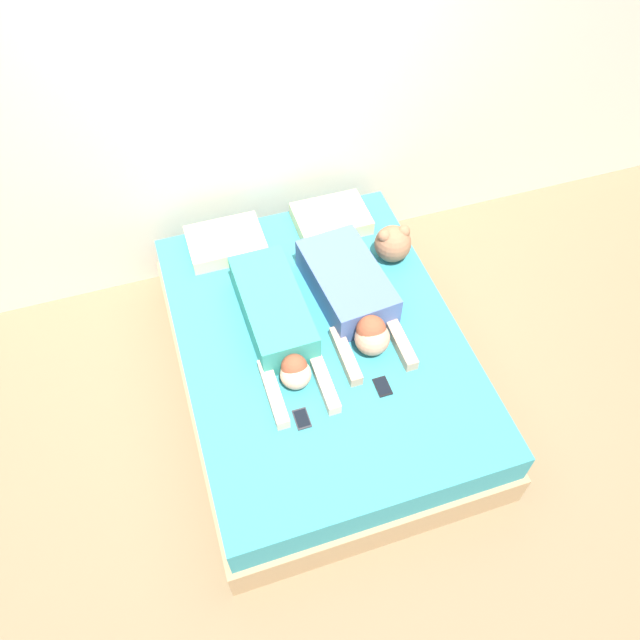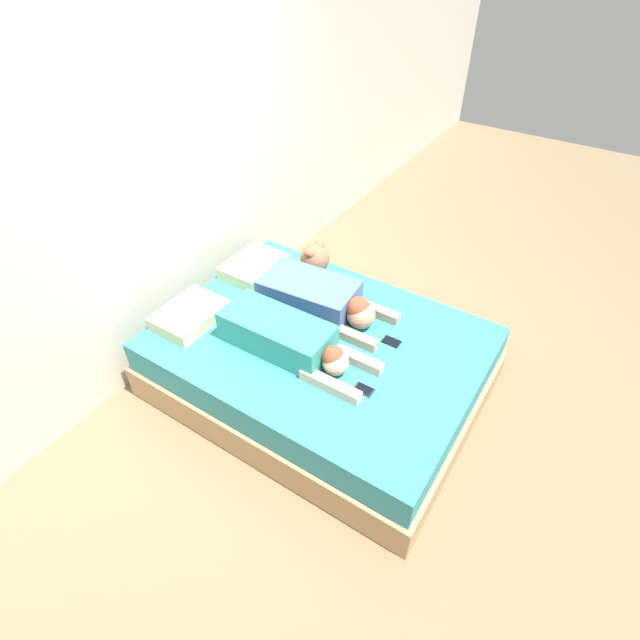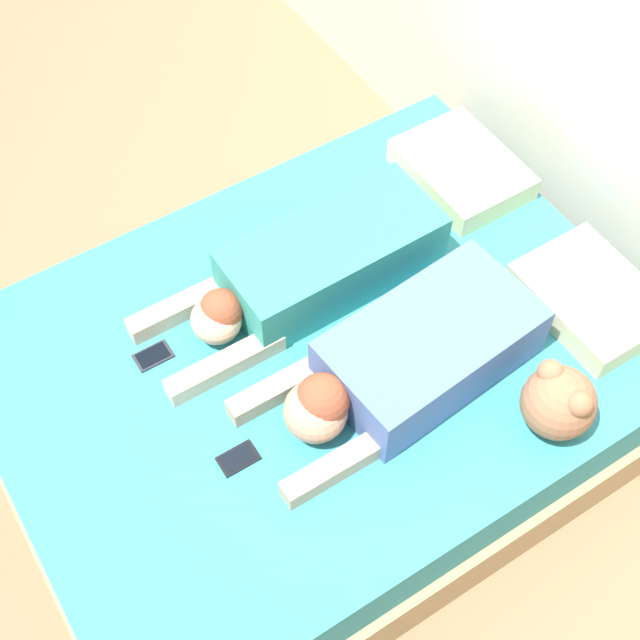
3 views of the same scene
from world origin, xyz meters
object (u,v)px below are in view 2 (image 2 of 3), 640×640
Objects in this scene: bed at (320,362)px; plush_toy at (315,258)px; pillow_head_left at (190,315)px; cell_phone_left at (364,390)px; cell_phone_right at (391,342)px; pillow_head_right at (254,266)px; person_left at (288,338)px; person_right at (321,298)px.

plush_toy is at bearing 36.15° from bed.
pillow_head_left reaches higher than cell_phone_left.
plush_toy is (0.41, 0.90, 0.12)m from cell_phone_right.
pillow_head_right reaches higher than cell_phone_left.
cell_phone_left is at bearing -93.45° from person_left.
pillow_head_left is at bearing 112.54° from bed.
cell_phone_left is at bearing -85.80° from pillow_head_left.
plush_toy reaches higher than bed.
plush_toy reaches higher than cell_phone_left.
person_left is at bearing 86.55° from cell_phone_left.
person_left is at bearing -157.56° from plush_toy.
person_right is 4.10× the size of plush_toy.
person_left is at bearing -173.94° from person_right.
cell_phone_left is (-0.62, -1.35, -0.04)m from pillow_head_right.
plush_toy is at bearing -56.04° from pillow_head_right.
pillow_head_right is 0.72m from person_right.
pillow_head_right is 1.31m from cell_phone_right.
person_right is (0.47, 0.05, -0.00)m from person_left.
cell_phone_right is (0.22, -0.44, 0.26)m from bed.
bed is 2.20× the size of person_right.
person_left is at bearing 154.18° from bed.
cell_phone_right is (0.44, -0.54, -0.10)m from person_left.
person_right is 0.60m from cell_phone_right.
cell_phone_right is (0.58, -1.30, -0.04)m from pillow_head_left.
person_left is 0.48m from person_right.
plush_toy reaches higher than cell_phone_right.
person_left is (-0.58, -0.76, 0.05)m from pillow_head_right.
bed is 0.46m from person_right.
pillow_head_left is at bearing 94.20° from cell_phone_left.
bed is 0.55m from cell_phone_right.
person_right is at bearing 86.82° from cell_phone_right.
cell_phone_right is 0.99m from plush_toy.
cell_phone_right is at bearing -63.53° from bed.
person_right reaches higher than cell_phone_right.
cell_phone_right is at bearing 6.39° from cell_phone_left.
person_right reaches higher than person_left.
pillow_head_right is at bearing 81.28° from person_right.
person_right reaches higher than pillow_head_left.
cell_phone_right is (0.48, 0.05, 0.00)m from cell_phone_left.
plush_toy is (0.89, 0.95, 0.12)m from cell_phone_left.
pillow_head_right is at bearing 67.46° from bed.
person_right is at bearing -141.50° from plush_toy.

